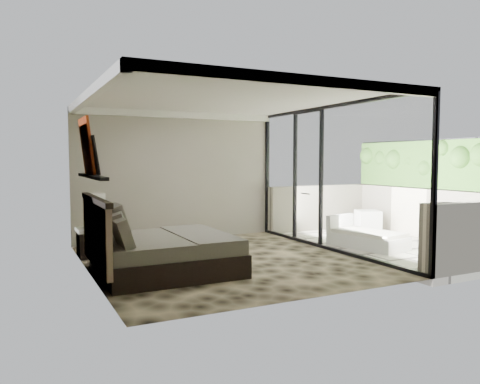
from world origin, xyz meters
name	(u,v)px	position (x,y,z in m)	size (l,w,h in m)	color
floor	(224,261)	(0.00, 0.00, 0.00)	(5.00, 5.00, 0.00)	black
ceiling	(224,99)	(0.00, 0.00, 2.79)	(4.50, 5.00, 0.02)	silver
back_wall	(178,176)	(0.00, 2.49, 1.40)	(4.50, 0.02, 2.80)	gray
left_wall	(89,183)	(-2.24, 0.00, 1.40)	(0.02, 5.00, 2.80)	gray
glass_wall	(330,178)	(2.25, 0.00, 1.40)	(0.08, 5.00, 2.80)	white
terrace_slab	(388,246)	(3.75, 0.00, -0.06)	(3.00, 5.00, 0.12)	beige
parapet_far	(434,214)	(5.10, 0.00, 0.55)	(0.30, 5.00, 1.10)	beige
foliage_hedge	(436,164)	(5.10, 0.00, 1.65)	(0.36, 4.60, 1.10)	#3F6C21
picture_ledge	(92,176)	(-2.18, 0.10, 1.50)	(0.12, 2.20, 0.05)	black
bed	(159,251)	(-1.27, -0.33, 0.34)	(2.10, 2.03, 1.16)	black
nightstand	(93,241)	(-1.99, 1.40, 0.28)	(0.56, 0.56, 0.56)	black
table_lamp	(96,206)	(-1.94, 1.34, 0.92)	(0.35, 0.35, 0.63)	black
abstract_canvas	(87,146)	(-2.19, 0.46, 1.97)	(0.04, 0.90, 0.90)	#B1130F
framed_print	(94,155)	(-2.14, 0.11, 1.82)	(0.03, 0.50, 0.60)	black
ottoman	(368,221)	(4.45, 1.40, 0.26)	(0.53, 0.53, 0.53)	silver
lounger	(365,238)	(3.07, -0.09, 0.18)	(1.04, 1.64, 0.59)	silver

